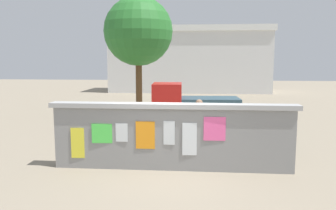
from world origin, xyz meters
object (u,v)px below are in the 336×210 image
object	(u,v)px
auto_rickshaw_truck	(191,106)
motorcycle	(248,136)
tree_roadside	(138,32)
bicycle_near	(106,135)
person_walking	(199,120)

from	to	relation	value
auto_rickshaw_truck	motorcycle	bearing A→B (deg)	-62.63
auto_rickshaw_truck	tree_roadside	distance (m)	6.16
bicycle_near	tree_roadside	bearing A→B (deg)	91.78
motorcycle	bicycle_near	distance (m)	4.57
person_walking	motorcycle	bearing A→B (deg)	4.69
auto_rickshaw_truck	motorcycle	xyz separation A→B (m)	(1.87, -3.60, -0.44)
tree_roadside	motorcycle	bearing A→B (deg)	-58.41
auto_rickshaw_truck	motorcycle	distance (m)	4.08
bicycle_near	person_walking	distance (m)	3.10
motorcycle	tree_roadside	size ratio (longest dim) A/B	0.30
bicycle_near	tree_roadside	size ratio (longest dim) A/B	0.28
tree_roadside	auto_rickshaw_truck	bearing A→B (deg)	-55.07
motorcycle	tree_roadside	distance (m)	9.94
motorcycle	person_walking	xyz separation A→B (m)	(-1.54, -0.13, 0.52)
person_walking	tree_roadside	distance (m)	9.20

